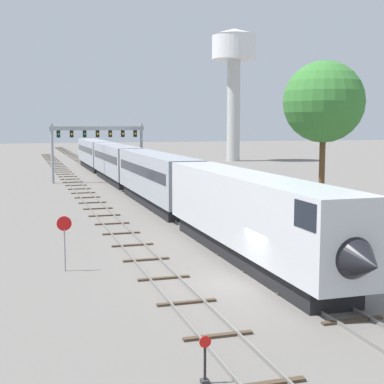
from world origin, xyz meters
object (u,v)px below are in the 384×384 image
object	(u,v)px
switch_stand	(205,367)
trackside_tree_left	(324,102)
water_tower	(234,59)
signal_gantry	(98,139)
stop_sign	(64,236)
passenger_train	(132,168)

from	to	relation	value
switch_stand	trackside_tree_left	distance (m)	40.65
water_tower	trackside_tree_left	size ratio (longest dim) A/B	1.95
water_tower	switch_stand	bearing A→B (deg)	-111.50
trackside_tree_left	signal_gantry	bearing A→B (deg)	123.68
stop_sign	passenger_train	bearing A→B (deg)	73.40
switch_stand	signal_gantry	bearing A→B (deg)	85.30
stop_sign	trackside_tree_left	xyz separation A→B (m)	(25.30, 18.38, 7.68)
signal_gantry	switch_stand	distance (m)	59.45
passenger_train	trackside_tree_left	xyz separation A→B (m)	(15.30, -15.16, 6.95)
stop_sign	trackside_tree_left	bearing A→B (deg)	35.99
signal_gantry	stop_sign	size ratio (longest dim) A/B	4.20
switch_stand	passenger_train	bearing A→B (deg)	81.56
water_tower	stop_sign	world-z (taller)	water_tower
switch_stand	water_tower	bearing A→B (deg)	68.50
signal_gantry	water_tower	distance (m)	48.62
signal_gantry	switch_stand	world-z (taller)	signal_gantry
passenger_train	water_tower	distance (m)	56.61
signal_gantry	stop_sign	distance (m)	45.54
passenger_train	trackside_tree_left	bearing A→B (deg)	-44.73
switch_stand	trackside_tree_left	size ratio (longest dim) A/B	0.11
signal_gantry	trackside_tree_left	bearing A→B (deg)	-56.32
passenger_train	stop_sign	xyz separation A→B (m)	(-10.00, -33.54, -0.73)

